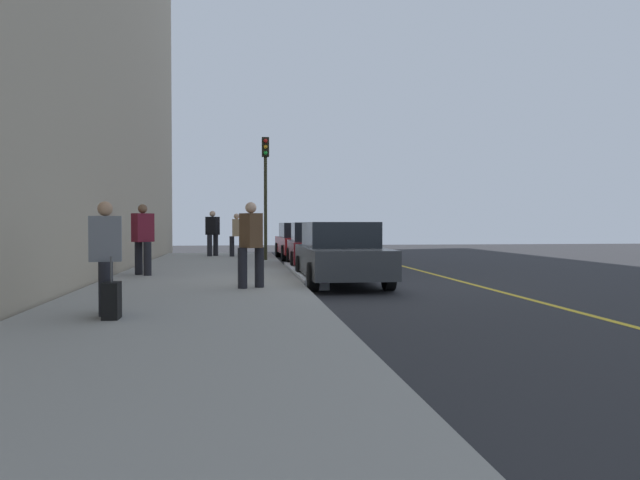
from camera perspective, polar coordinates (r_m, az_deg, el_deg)
ground_plane at (r=14.85m, az=1.94°, el=-4.19°), size 56.00×56.00×0.00m
sidewalk at (r=14.68m, az=-10.91°, el=-3.99°), size 28.00×4.60×0.15m
lane_stripe_centre at (r=15.67m, az=13.60°, el=-3.92°), size 28.00×0.14×0.01m
snow_bank_curb at (r=16.98m, az=-1.61°, el=-3.10°), size 6.57×0.56×0.22m
parked_car_red at (r=26.00m, az=-1.77°, el=-0.07°), size 4.66×2.00×1.51m
parked_car_maroon at (r=20.24m, az=-0.22°, el=-0.52°), size 4.31×2.00×1.51m
parked_car_charcoal at (r=15.04m, az=1.88°, el=-1.22°), size 4.62×1.90×1.51m
pedestrian_grey_coat at (r=9.56m, az=-19.05°, el=-1.24°), size 0.54×0.48×1.65m
pedestrian_black_coat at (r=25.80m, az=-9.81°, el=0.73°), size 0.54×0.59×1.85m
pedestrian_tan_coat at (r=25.30m, az=-7.65°, el=0.59°), size 0.50×0.57×1.74m
pedestrian_brown_coat at (r=12.87m, az=-6.34°, el=-0.20°), size 0.56×0.54×1.77m
pedestrian_burgundy_coat at (r=16.60m, az=-15.92°, el=0.24°), size 0.56×0.58×1.83m
traffic_light_pole at (r=22.85m, az=-5.02°, el=5.73°), size 0.35×0.26×4.46m
rolling_suitcase at (r=9.13m, az=-18.56°, el=-5.26°), size 0.34×0.22×0.87m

